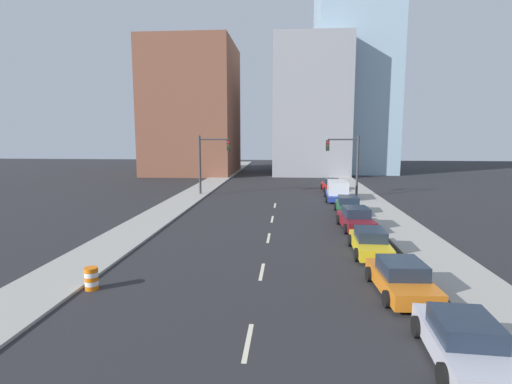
# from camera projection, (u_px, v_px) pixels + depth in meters

# --- Properties ---
(sidewalk_left) EXTENTS (3.26, 91.69, 0.13)m
(sidewalk_left) POSITION_uv_depth(u_px,v_px,m) (207.00, 186.00, 50.33)
(sidewalk_left) COLOR #9E9B93
(sidewalk_left) RESTS_ON ground
(sidewalk_right) EXTENTS (3.26, 91.69, 0.13)m
(sidewalk_right) POSITION_uv_depth(u_px,v_px,m) (353.00, 188.00, 48.86)
(sidewalk_right) COLOR #9E9B93
(sidewalk_right) RESTS_ON ground
(lane_stripe_at_8m) EXTENTS (0.16, 2.40, 0.01)m
(lane_stripe_at_8m) POSITION_uv_depth(u_px,v_px,m) (248.00, 342.00, 12.55)
(lane_stripe_at_8m) COLOR beige
(lane_stripe_at_8m) RESTS_ON ground
(lane_stripe_at_15m) EXTENTS (0.16, 2.40, 0.01)m
(lane_stripe_at_15m) POSITION_uv_depth(u_px,v_px,m) (262.00, 272.00, 19.01)
(lane_stripe_at_15m) COLOR beige
(lane_stripe_at_15m) RESTS_ON ground
(lane_stripe_at_21m) EXTENTS (0.16, 2.40, 0.01)m
(lane_stripe_at_21m) POSITION_uv_depth(u_px,v_px,m) (269.00, 238.00, 25.22)
(lane_stripe_at_21m) COLOR beige
(lane_stripe_at_21m) RESTS_ON ground
(lane_stripe_at_27m) EXTENTS (0.16, 2.40, 0.01)m
(lane_stripe_at_27m) POSITION_uv_depth(u_px,v_px,m) (272.00, 219.00, 30.82)
(lane_stripe_at_27m) COLOR beige
(lane_stripe_at_27m) RESTS_ON ground
(lane_stripe_at_33m) EXTENTS (0.16, 2.40, 0.01)m
(lane_stripe_at_33m) POSITION_uv_depth(u_px,v_px,m) (275.00, 205.00, 36.85)
(lane_stripe_at_33m) COLOR beige
(lane_stripe_at_33m) RESTS_ON ground
(building_brick_left) EXTENTS (14.00, 16.00, 21.28)m
(building_brick_left) POSITION_uv_depth(u_px,v_px,m) (193.00, 110.00, 66.59)
(building_brick_left) COLOR brown
(building_brick_left) RESTS_ON ground
(building_office_center) EXTENTS (12.00, 20.00, 21.68)m
(building_office_center) POSITION_uv_depth(u_px,v_px,m) (310.00, 109.00, 68.93)
(building_office_center) COLOR #99999E
(building_office_center) RESTS_ON ground
(building_glass_right) EXTENTS (13.00, 20.00, 33.27)m
(building_glass_right) POSITION_uv_depth(u_px,v_px,m) (352.00, 78.00, 71.44)
(building_glass_right) COLOR #99B7CC
(building_glass_right) RESTS_ON ground
(traffic_signal_left) EXTENTS (3.43, 0.35, 6.39)m
(traffic_signal_left) POSITION_uv_depth(u_px,v_px,m) (208.00, 157.00, 42.78)
(traffic_signal_left) COLOR #38383D
(traffic_signal_left) RESTS_ON ground
(traffic_signal_right) EXTENTS (3.43, 0.35, 6.39)m
(traffic_signal_right) POSITION_uv_depth(u_px,v_px,m) (349.00, 158.00, 41.58)
(traffic_signal_right) COLOR #38383D
(traffic_signal_right) RESTS_ON ground
(traffic_barrel) EXTENTS (0.56, 0.56, 0.95)m
(traffic_barrel) POSITION_uv_depth(u_px,v_px,m) (91.00, 279.00, 16.77)
(traffic_barrel) COLOR orange
(traffic_barrel) RESTS_ON ground
(sedan_silver) EXTENTS (2.29, 4.44, 1.38)m
(sedan_silver) POSITION_uv_depth(u_px,v_px,m) (464.00, 342.00, 11.34)
(sedan_silver) COLOR #B2B2BC
(sedan_silver) RESTS_ON ground
(sedan_orange) EXTENTS (2.31, 4.48, 1.39)m
(sedan_orange) POSITION_uv_depth(u_px,v_px,m) (401.00, 278.00, 16.32)
(sedan_orange) COLOR orange
(sedan_orange) RESTS_ON ground
(sedan_yellow) EXTENTS (2.10, 4.63, 1.39)m
(sedan_yellow) POSITION_uv_depth(u_px,v_px,m) (370.00, 242.00, 21.80)
(sedan_yellow) COLOR gold
(sedan_yellow) RESTS_ON ground
(sedan_maroon) EXTENTS (2.32, 4.66, 1.52)m
(sedan_maroon) POSITION_uv_depth(u_px,v_px,m) (356.00, 219.00, 27.55)
(sedan_maroon) COLOR maroon
(sedan_maroon) RESTS_ON ground
(sedan_green) EXTENTS (2.26, 4.70, 1.45)m
(sedan_green) POSITION_uv_depth(u_px,v_px,m) (348.00, 206.00, 32.84)
(sedan_green) COLOR #1E6033
(sedan_green) RESTS_ON ground
(box_truck_blue) EXTENTS (2.64, 5.78, 1.92)m
(box_truck_blue) POSITION_uv_depth(u_px,v_px,m) (338.00, 191.00, 39.81)
(box_truck_blue) COLOR navy
(box_truck_blue) RESTS_ON ground
(sedan_red) EXTENTS (2.25, 4.34, 1.44)m
(sedan_red) POSITION_uv_depth(u_px,v_px,m) (331.00, 185.00, 46.51)
(sedan_red) COLOR red
(sedan_red) RESTS_ON ground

